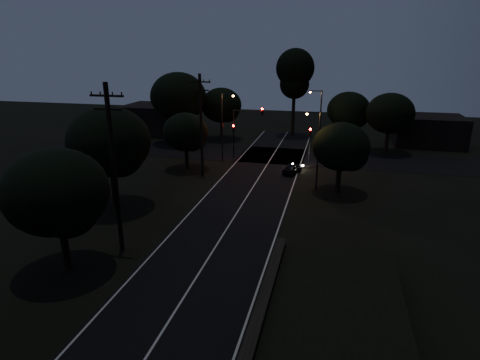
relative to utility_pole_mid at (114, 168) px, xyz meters
The scene contains 21 objects.
road_surface 18.13m from the utility_pole_mid, 69.58° to the left, with size 60.00×70.00×0.03m.
utility_pole_mid is the anchor object (origin of this frame).
utility_pole_far 17.00m from the utility_pole_mid, 90.00° to the left, with size 2.20×0.30×10.50m.
tree_left_b 3.69m from the utility_pole_mid, 119.84° to the right, with size 5.94×5.94×7.56m.
tree_left_c 8.08m from the utility_pole_mid, 121.84° to the left, with size 6.74×6.74×8.51m.
tree_left_d 19.12m from the utility_pole_mid, 97.01° to the left, with size 4.94×4.94×6.27m.
tree_far_nw 35.00m from the utility_pole_mid, 94.58° to the left, with size 5.90×5.90×7.47m.
tree_far_w 31.80m from the utility_pole_mid, 104.07° to the left, with size 7.69×7.69×9.81m.
tree_far_ne 38.07m from the utility_pole_mid, 66.45° to the left, with size 5.79×5.79×7.32m.
tree_far_e 37.76m from the utility_pole_mid, 57.62° to the left, with size 5.99×5.99×7.60m.
tree_right_a 20.62m from the utility_pole_mid, 46.40° to the left, with size 5.18×5.18×6.58m.
tall_pine 40.76m from the utility_pole_mid, 80.07° to the left, with size 5.68×5.68×12.92m.
building_left 39.72m from the utility_pole_mid, 110.73° to the left, with size 10.00×8.00×4.40m, color black.
building_right 46.19m from the utility_pole_mid, 55.62° to the left, with size 9.00×7.00×4.00m, color black.
signal_left 25.19m from the utility_pole_mid, 86.79° to the left, with size 0.28×0.35×4.10m.
signal_right 27.30m from the utility_pole_mid, 67.01° to the left, with size 0.28×0.35×4.10m.
signal_mast 25.22m from the utility_pole_mid, 82.96° to the left, with size 3.70×0.35×6.25m.
streetlight_a 23.04m from the utility_pole_mid, 88.27° to the left, with size 1.66×0.26×8.00m.
streetlight_b 31.15m from the utility_pole_mid, 68.70° to the left, with size 1.66×0.26×8.00m.
streetlight_c 19.15m from the utility_pole_mid, 51.74° to the left, with size 1.46×0.26×7.50m.
car 22.59m from the utility_pole_mid, 65.26° to the left, with size 1.28×3.19×1.09m, color black.
Camera 1 is at (7.29, -6.62, 12.90)m, focal length 30.00 mm.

